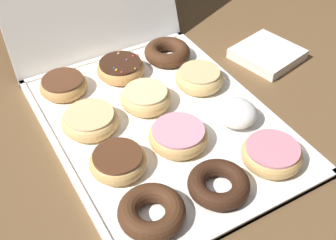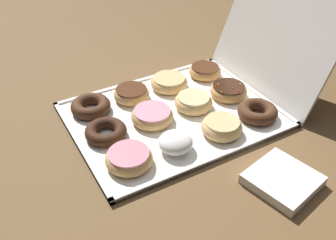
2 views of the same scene
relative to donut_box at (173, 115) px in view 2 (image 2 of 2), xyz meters
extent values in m
plane|color=brown|center=(0.00, 0.00, -0.01)|extent=(3.00, 3.00, 0.00)
cube|color=white|center=(0.00, 0.00, 0.00)|extent=(0.44, 0.58, 0.01)
cube|color=white|center=(0.00, -0.28, 0.00)|extent=(0.44, 0.01, 0.01)
cube|color=white|center=(0.00, 0.28, 0.00)|extent=(0.44, 0.01, 0.01)
cube|color=white|center=(-0.21, 0.00, 0.00)|extent=(0.01, 0.58, 0.01)
cube|color=white|center=(0.21, 0.00, 0.00)|extent=(0.01, 0.58, 0.01)
cube|color=white|center=(0.00, 0.39, 0.27)|extent=(0.44, 0.21, 0.55)
torus|color=#472816|center=(-0.13, -0.20, 0.02)|extent=(0.12, 0.12, 0.04)
torus|color=#381E11|center=(0.00, -0.21, 0.02)|extent=(0.11, 0.11, 0.03)
torus|color=tan|center=(0.13, -0.20, 0.02)|extent=(0.12, 0.12, 0.03)
cylinder|color=pink|center=(0.13, -0.20, 0.04)|extent=(0.10, 0.10, 0.01)
torus|color=tan|center=(-0.13, -0.07, 0.02)|extent=(0.11, 0.11, 0.03)
cylinder|color=#59331E|center=(-0.13, -0.07, 0.04)|extent=(0.09, 0.09, 0.01)
torus|color=tan|center=(0.00, -0.07, 0.02)|extent=(0.12, 0.12, 0.03)
cylinder|color=pink|center=(0.00, -0.07, 0.04)|extent=(0.10, 0.10, 0.01)
ellipsoid|color=white|center=(0.14, -0.07, 0.03)|extent=(0.09, 0.09, 0.05)
torus|color=#E5B770|center=(-0.13, 0.06, 0.02)|extent=(0.12, 0.12, 0.03)
cylinder|color=#EACC8C|center=(-0.13, 0.06, 0.04)|extent=(0.10, 0.10, 0.01)
torus|color=#E5B770|center=(0.00, 0.07, 0.02)|extent=(0.11, 0.11, 0.04)
cylinder|color=beige|center=(0.00, 0.07, 0.04)|extent=(0.09, 0.09, 0.01)
torus|color=#E5B770|center=(0.14, 0.07, 0.02)|extent=(0.11, 0.11, 0.04)
cylinder|color=#EACC8C|center=(0.14, 0.07, 0.04)|extent=(0.09, 0.09, 0.01)
torus|color=tan|center=(-0.14, 0.20, 0.02)|extent=(0.11, 0.11, 0.03)
cylinder|color=#59331E|center=(-0.14, 0.20, 0.04)|extent=(0.09, 0.09, 0.01)
torus|color=tan|center=(0.00, 0.20, 0.02)|extent=(0.11, 0.11, 0.03)
cylinder|color=#381E11|center=(0.00, 0.20, 0.04)|extent=(0.10, 0.10, 0.01)
sphere|color=yellow|center=(0.02, 0.16, 0.04)|extent=(0.00, 0.00, 0.00)
sphere|color=yellow|center=(-0.02, 0.17, 0.04)|extent=(0.01, 0.01, 0.01)
sphere|color=blue|center=(-0.02, 0.18, 0.04)|extent=(0.00, 0.00, 0.00)
sphere|color=red|center=(0.04, 0.20, 0.04)|extent=(0.01, 0.01, 0.01)
sphere|color=red|center=(-0.01, 0.16, 0.04)|extent=(0.01, 0.01, 0.01)
sphere|color=pink|center=(0.02, 0.20, 0.04)|extent=(0.00, 0.00, 0.00)
sphere|color=orange|center=(0.02, 0.24, 0.04)|extent=(0.00, 0.00, 0.00)
sphere|color=red|center=(0.05, 0.20, 0.04)|extent=(0.01, 0.01, 0.01)
sphere|color=white|center=(0.01, 0.23, 0.04)|extent=(0.01, 0.01, 0.01)
torus|color=#472816|center=(0.13, 0.20, 0.02)|extent=(0.11, 0.11, 0.04)
cube|color=white|center=(0.36, 0.09, 0.01)|extent=(0.17, 0.17, 0.03)
camera|label=1|loc=(-0.33, -0.60, 0.63)|focal=47.37mm
camera|label=2|loc=(0.77, -0.45, 0.65)|focal=40.56mm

